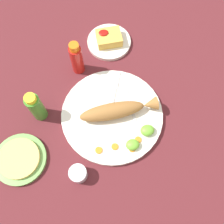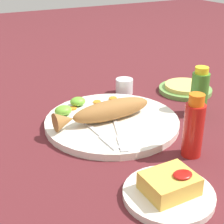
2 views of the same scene
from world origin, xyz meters
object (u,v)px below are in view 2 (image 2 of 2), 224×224
fried_fish (106,111)px  tortilla_plate (185,90)px  fork_near (119,135)px  hot_sauce_bottle_red (194,128)px  fork_far (100,134)px  hot_sauce_bottle_green (199,92)px  salt_cup (124,87)px  side_plate_fries (168,194)px  main_plate (112,122)px

fried_fish → tortilla_plate: bearing=14.5°
fork_near → hot_sauce_bottle_red: hot_sauce_bottle_red is taller
fork_near → tortilla_plate: bearing=138.0°
fork_far → hot_sauce_bottle_green: 0.32m
fried_fish → fork_near: (-0.01, -0.09, -0.02)m
salt_cup → side_plate_fries: bearing=-111.3°
fork_far → hot_sauce_bottle_green: hot_sauce_bottle_green is taller
tortilla_plate → fried_fish: bearing=-164.6°
side_plate_fries → fork_far: bearing=94.5°
hot_sauce_bottle_red → main_plate: bearing=112.1°
fork_far → hot_sauce_bottle_red: (0.16, -0.15, 0.05)m
fried_fish → salt_cup: (0.16, 0.18, -0.02)m
main_plate → fork_near: bearing=-107.2°
fried_fish → hot_sauce_bottle_red: hot_sauce_bottle_red is taller
fried_fish → fork_near: fried_fish is taller
fried_fish → side_plate_fries: (-0.03, -0.31, -0.04)m
main_plate → fried_fish: bearing=-179.1°
hot_sauce_bottle_red → hot_sauce_bottle_green: hot_sauce_bottle_red is taller
fork_near → hot_sauce_bottle_green: (0.27, 0.03, 0.05)m
hot_sauce_bottle_red → hot_sauce_bottle_green: bearing=45.3°
salt_cup → side_plate_fries: 0.53m
fork_far → hot_sauce_bottle_red: hot_sauce_bottle_red is taller
hot_sauce_bottle_red → side_plate_fries: (-0.14, -0.10, -0.06)m
main_plate → fork_far: fork_far is taller
main_plate → hot_sauce_bottle_red: (0.09, -0.22, 0.06)m
fork_near → salt_cup: bearing=168.3°
fried_fish → tortilla_plate: 0.36m
fork_far → salt_cup: bearing=136.2°
fork_near → hot_sauce_bottle_green: size_ratio=1.28×
hot_sauce_bottle_green → tortilla_plate: hot_sauce_bottle_green is taller
fried_fish → tortilla_plate: (0.35, 0.10, -0.04)m
hot_sauce_bottle_red → tortilla_plate: bearing=52.4°
tortilla_plate → salt_cup: bearing=154.8°
fork_near → fork_far: (-0.04, 0.02, 0.00)m
main_plate → hot_sauce_bottle_green: size_ratio=2.55×
hot_sauce_bottle_red → side_plate_fries: hot_sauce_bottle_red is taller
fork_near → hot_sauce_bottle_green: hot_sauce_bottle_green is taller
tortilla_plate → hot_sauce_bottle_green: bearing=-118.0°
fork_far → tortilla_plate: size_ratio=1.07×
fork_far → salt_cup: (0.21, 0.25, 0.00)m
fork_far → hot_sauce_bottle_green: size_ratio=1.33×
hot_sauce_bottle_red → tortilla_plate: 0.40m
hot_sauce_bottle_red → salt_cup: (0.06, 0.40, -0.05)m
hot_sauce_bottle_red → tortilla_plate: size_ratio=0.86×
side_plate_fries → tortilla_plate: same height
fork_near → fried_fish: bearing=-164.8°
main_plate → tortilla_plate: main_plate is taller
side_plate_fries → hot_sauce_bottle_green: bearing=41.2°
salt_cup → hot_sauce_bottle_red: bearing=-98.0°
fried_fish → fork_far: 0.09m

